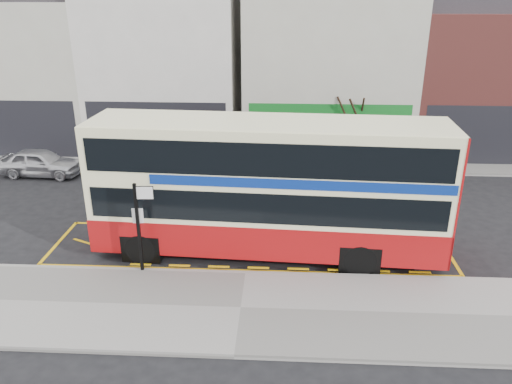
# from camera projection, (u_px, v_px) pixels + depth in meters

# --- Properties ---
(ground) EXTENTS (120.00, 120.00, 0.00)m
(ground) POSITION_uv_depth(u_px,v_px,m) (246.00, 270.00, 16.43)
(ground) COLOR black
(ground) RESTS_ON ground
(pavement) EXTENTS (40.00, 4.00, 0.15)m
(pavement) POSITION_uv_depth(u_px,v_px,m) (241.00, 309.00, 14.27)
(pavement) COLOR gray
(pavement) RESTS_ON ground
(kerb) EXTENTS (40.00, 0.15, 0.15)m
(kerb) POSITION_uv_depth(u_px,v_px,m) (246.00, 274.00, 16.06)
(kerb) COLOR gray
(kerb) RESTS_ON ground
(far_pavement) EXTENTS (50.00, 3.00, 0.15)m
(far_pavement) POSITION_uv_depth(u_px,v_px,m) (261.00, 161.00, 26.58)
(far_pavement) COLOR gray
(far_pavement) RESTS_ON ground
(road_markings) EXTENTS (14.00, 3.40, 0.01)m
(road_markings) POSITION_uv_depth(u_px,v_px,m) (250.00, 247.00, 17.91)
(road_markings) COLOR #EDB50C
(road_markings) RESTS_ON ground
(terrace_far_left) EXTENTS (8.00, 8.01, 10.80)m
(terrace_far_left) POSITION_uv_depth(u_px,v_px,m) (34.00, 59.00, 29.14)
(terrace_far_left) COLOR beige
(terrace_far_left) RESTS_ON ground
(terrace_left) EXTENTS (8.00, 8.01, 11.80)m
(terrace_left) POSITION_uv_depth(u_px,v_px,m) (169.00, 51.00, 28.56)
(terrace_left) COLOR beige
(terrace_left) RESTS_ON ground
(terrace_green_shop) EXTENTS (9.00, 8.01, 11.30)m
(terrace_green_shop) POSITION_uv_depth(u_px,v_px,m) (326.00, 56.00, 28.22)
(terrace_green_shop) COLOR beige
(terrace_green_shop) RESTS_ON ground
(terrace_right) EXTENTS (9.00, 8.01, 10.30)m
(terrace_right) POSITION_uv_depth(u_px,v_px,m) (487.00, 66.00, 27.96)
(terrace_right) COLOR brown
(terrace_right) RESTS_ON ground
(double_decker_bus) EXTENTS (11.84, 3.30, 4.68)m
(double_decker_bus) POSITION_uv_depth(u_px,v_px,m) (269.00, 186.00, 16.68)
(double_decker_bus) COLOR #FFFBC2
(double_decker_bus) RESTS_ON ground
(bus_stop_post) EXTENTS (0.75, 0.14, 2.99)m
(bus_stop_post) POSITION_uv_depth(u_px,v_px,m) (140.00, 219.00, 15.50)
(bus_stop_post) COLOR black
(bus_stop_post) RESTS_ON pavement
(car_silver) EXTENTS (4.03, 1.80, 1.35)m
(car_silver) POSITION_uv_depth(u_px,v_px,m) (40.00, 163.00, 24.55)
(car_silver) COLOR silver
(car_silver) RESTS_ON ground
(car_grey) EXTENTS (4.77, 2.84, 1.48)m
(car_grey) POSITION_uv_depth(u_px,v_px,m) (275.00, 159.00, 24.84)
(car_grey) COLOR #42464A
(car_grey) RESTS_ON ground
(car_white) EXTENTS (5.06, 3.10, 1.37)m
(car_white) POSITION_uv_depth(u_px,v_px,m) (388.00, 164.00, 24.31)
(car_white) COLOR silver
(car_white) RESTS_ON ground
(street_tree_right) EXTENTS (2.13, 2.13, 4.60)m
(street_tree_right) POSITION_uv_depth(u_px,v_px,m) (351.00, 105.00, 25.35)
(street_tree_right) COLOR black
(street_tree_right) RESTS_ON ground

